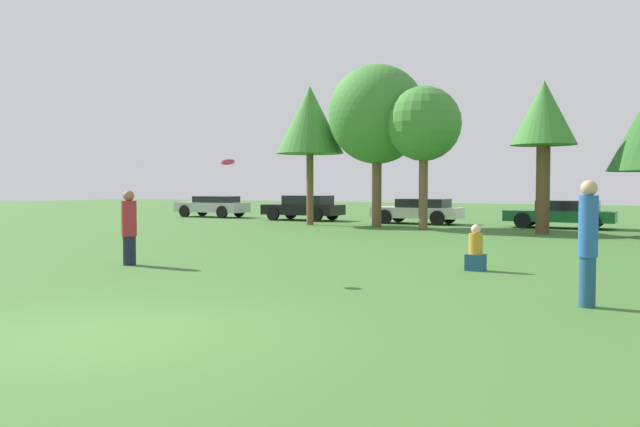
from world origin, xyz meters
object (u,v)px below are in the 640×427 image
at_px(frisbee, 228,162).
at_px(parked_car_silver, 213,206).
at_px(person_thrower, 129,227).
at_px(bystander_sitting, 476,252).
at_px(tree_1, 377,115).
at_px(parked_car_white, 419,210).
at_px(parked_car_black, 304,207).
at_px(tree_2, 424,125).
at_px(parked_car_green, 562,213).
at_px(person_catcher, 588,241).
at_px(tree_3, 544,117).
at_px(tree_0, 310,121).

xyz_separation_m(frisbee, parked_car_silver, (-15.70, 19.34, -1.64)).
distance_m(person_thrower, bystander_sitting, 7.89).
distance_m(tree_1, parked_car_white, 5.44).
height_order(parked_car_black, parked_car_white, parked_car_black).
distance_m(frisbee, tree_2, 15.08).
bearing_deg(tree_1, parked_car_green, 23.33).
distance_m(person_catcher, parked_car_silver, 29.55).
bearing_deg(parked_car_silver, person_thrower, 122.86).
relative_size(person_thrower, parked_car_white, 0.41).
bearing_deg(person_catcher, tree_1, -54.21).
distance_m(bystander_sitting, tree_3, 12.39).
relative_size(tree_1, parked_car_white, 1.70).
relative_size(bystander_sitting, tree_2, 0.17).
bearing_deg(bystander_sitting, frisbee, -140.53).
relative_size(frisbee, tree_2, 0.05).
bearing_deg(tree_0, tree_1, 0.56).
relative_size(bystander_sitting, tree_0, 0.15).
bearing_deg(tree_0, person_catcher, -48.65).
height_order(tree_0, tree_2, tree_0).
relative_size(tree_0, tree_2, 1.09).
bearing_deg(person_thrower, tree_1, 93.93).
height_order(tree_1, tree_2, tree_1).
height_order(tree_2, parked_car_green, tree_2).
height_order(tree_3, parked_car_white, tree_3).
bearing_deg(parked_car_green, tree_3, 86.80).
relative_size(person_catcher, parked_car_green, 0.43).
distance_m(frisbee, parked_car_black, 21.12).
distance_m(frisbee, tree_3, 15.64).
height_order(parked_car_black, parked_car_green, parked_car_black).
height_order(frisbee, parked_car_silver, frisbee).
xyz_separation_m(tree_3, parked_car_green, (0.17, 3.81, -3.80)).
xyz_separation_m(frisbee, tree_3, (3.54, 15.08, 2.13)).
bearing_deg(frisbee, tree_3, 76.78).
distance_m(frisbee, parked_car_green, 19.32).
bearing_deg(person_thrower, tree_3, 67.52).
bearing_deg(bystander_sitting, person_catcher, -51.99).
distance_m(tree_0, parked_car_black, 5.73).
bearing_deg(parked_car_green, parked_car_black, -0.80).
bearing_deg(tree_1, parked_car_silver, 163.26).
xyz_separation_m(person_thrower, parked_car_black, (-6.02, 18.46, -0.17)).
bearing_deg(tree_1, parked_car_black, 150.17).
distance_m(person_catcher, tree_2, 17.12).
relative_size(tree_3, parked_car_black, 1.39).
xyz_separation_m(person_thrower, bystander_sitting, (7.32, 2.91, -0.47)).
bearing_deg(tree_0, person_thrower, -75.87).
height_order(parked_car_silver, parked_car_black, parked_car_black).
height_order(bystander_sitting, tree_1, tree_1).
height_order(tree_1, parked_car_black, tree_1).
bearing_deg(bystander_sitting, parked_car_silver, 141.14).
bearing_deg(bystander_sitting, tree_2, 114.65).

